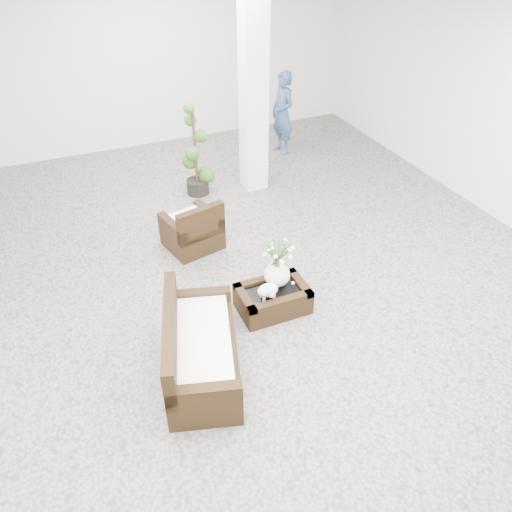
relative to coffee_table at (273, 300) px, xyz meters
name	(u,v)px	position (x,y,z in m)	size (l,w,h in m)	color
ground	(253,288)	(-0.07, 0.50, -0.16)	(11.00, 11.00, 0.00)	gray
column	(254,92)	(1.13, 3.30, 1.59)	(0.40, 0.40, 3.50)	white
coffee_table	(273,300)	(0.00, 0.00, 0.00)	(0.90, 0.60, 0.31)	black
sheep_figurine	(268,291)	(-0.12, -0.10, 0.26)	(0.28, 0.23, 0.21)	white
planter_narcissus	(277,260)	(0.10, 0.10, 0.56)	(0.44, 0.44, 0.80)	white
tealight	(293,283)	(0.30, 0.02, 0.17)	(0.04, 0.04, 0.03)	white
armchair	(191,224)	(-0.52, 1.83, 0.25)	(0.76, 0.73, 0.81)	black
loveseat	(202,344)	(-1.18, -0.65, 0.27)	(1.61, 0.77, 0.86)	black
topiary	(195,151)	(0.08, 3.42, 0.67)	(0.44, 0.44, 1.66)	#2A4F19
shopper	(282,113)	(2.26, 4.46, 0.68)	(0.61, 0.40, 1.67)	#324E6F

